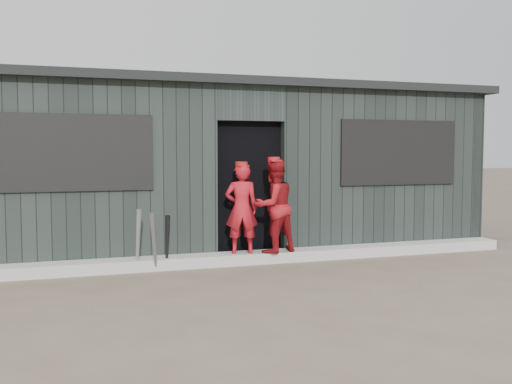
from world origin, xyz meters
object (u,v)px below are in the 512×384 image
object	(u,v)px
bat_mid	(154,243)
player_red_left	(242,208)
dugout	(224,168)
player_grey_back	(279,211)
player_red_right	(274,206)
bat_right	(167,242)
bat_left	(138,241)

from	to	relation	value
bat_mid	player_red_left	world-z (taller)	player_red_left
bat_mid	dugout	world-z (taller)	dugout
dugout	player_grey_back	bearing A→B (deg)	-60.81
player_red_right	dugout	bearing A→B (deg)	-99.25
bat_mid	bat_right	xyz separation A→B (m)	(0.19, 0.14, -0.03)
dugout	player_red_left	bearing A→B (deg)	-97.06
bat_mid	player_red_left	bearing A→B (deg)	10.57
bat_left	dugout	xyz separation A→B (m)	(1.65, 1.85, 0.87)
player_red_left	player_red_right	distance (m)	0.46
player_red_right	bat_left	bearing A→B (deg)	-14.69
player_red_right	dugout	world-z (taller)	dugout
bat_right	player_grey_back	bearing A→B (deg)	21.61
bat_left	bat_right	distance (m)	0.39
player_red_right	bat_mid	bearing A→B (deg)	-11.40
bat_right	player_red_left	distance (m)	1.13
bat_left	player_red_right	size ratio (longest dim) A/B	0.63
player_grey_back	dugout	xyz separation A→B (m)	(-0.59, 1.06, 0.64)
player_red_left	bat_right	bearing A→B (deg)	17.53
player_red_left	player_grey_back	bearing A→B (deg)	-128.62
bat_right	player_red_right	bearing A→B (deg)	0.83
player_red_left	player_grey_back	xyz separation A→B (m)	(0.80, 0.65, -0.13)
player_red_left	dugout	bearing A→B (deg)	-84.44
player_red_right	player_grey_back	xyz separation A→B (m)	(0.35, 0.71, -0.16)
bat_right	player_red_right	xyz separation A→B (m)	(1.50, 0.02, 0.44)
bat_left	player_red_right	bearing A→B (deg)	2.22
player_red_right	player_grey_back	world-z (taller)	player_red_right
bat_right	player_red_left	bearing A→B (deg)	4.91
bat_left	player_grey_back	bearing A→B (deg)	19.35
player_grey_back	bat_mid	bearing A→B (deg)	-2.83
bat_mid	player_red_right	size ratio (longest dim) A/B	0.61
dugout	bat_left	bearing A→B (deg)	-131.75
player_grey_back	dugout	distance (m)	1.37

